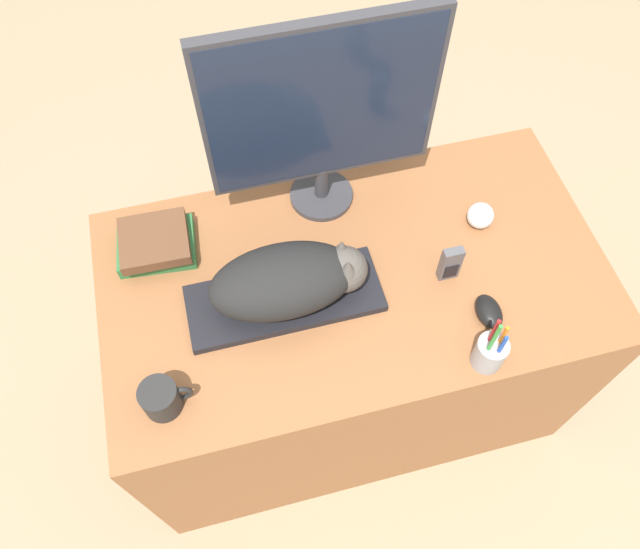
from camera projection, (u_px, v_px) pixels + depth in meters
ground_plane at (373, 482)px, 2.06m from camera, size 12.00×12.00×0.00m
desk at (349, 338)px, 1.91m from camera, size 1.29×0.72×0.76m
keyboard at (284, 299)px, 1.54m from camera, size 0.48×0.18×0.02m
cat at (291, 279)px, 1.46m from camera, size 0.38×0.19×0.15m
monitor at (322, 112)px, 1.44m from camera, size 0.56×0.17×0.56m
computer_mouse at (489, 312)px, 1.51m from camera, size 0.06×0.09×0.04m
coffee_mug at (162, 398)px, 1.37m from camera, size 0.12×0.09×0.08m
pen_cup at (490, 352)px, 1.42m from camera, size 0.07×0.07×0.20m
baseball at (480, 216)px, 1.64m from camera, size 0.07×0.07×0.07m
phone at (450, 264)px, 1.54m from camera, size 0.05×0.03×0.11m
book_stack at (156, 244)px, 1.59m from camera, size 0.21×0.17×0.07m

